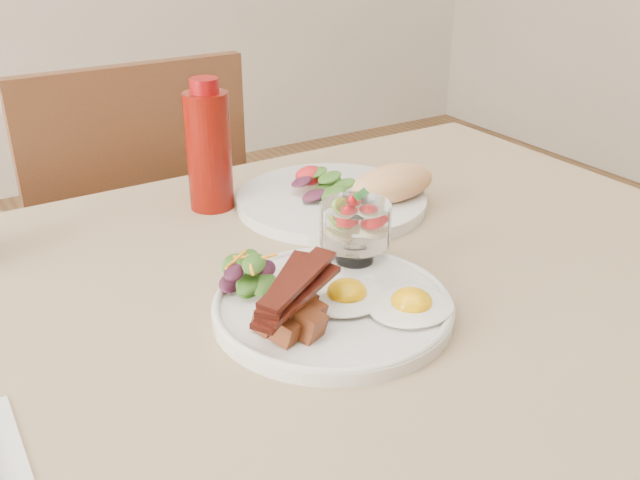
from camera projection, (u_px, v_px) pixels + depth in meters
table at (288, 349)px, 0.92m from camera, size 1.33×0.88×0.75m
chair_far at (133, 250)px, 1.49m from camera, size 0.42×0.42×0.93m
main_plate at (333, 308)px, 0.83m from camera, size 0.28×0.28×0.02m
fried_eggs at (379, 300)px, 0.81m from camera, size 0.17×0.16×0.03m
bacon_potato_pile at (294, 304)px, 0.76m from camera, size 0.13×0.10×0.06m
side_salad at (249, 275)px, 0.84m from camera, size 0.08×0.08×0.04m
fruit_cup at (355, 224)px, 0.90m from camera, size 0.09×0.09×0.09m
second_plate at (346, 195)px, 1.11m from camera, size 0.30×0.30×0.07m
ketchup_bottle at (209, 149)px, 1.08m from camera, size 0.09×0.09×0.20m
hot_sauce_bottle at (216, 156)px, 1.11m from camera, size 0.05×0.05×0.15m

